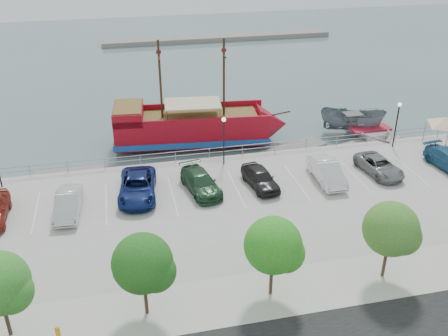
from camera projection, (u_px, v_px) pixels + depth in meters
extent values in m
plane|color=#4F6366|center=(243.00, 214.00, 37.78)|extent=(160.00, 160.00, 0.00)
cube|color=beige|center=(287.00, 291.00, 28.66)|extent=(100.00, 4.00, 0.05)
cylinder|color=gray|center=(221.00, 148.00, 43.62)|extent=(50.00, 0.06, 0.06)
cylinder|color=gray|center=(221.00, 152.00, 43.81)|extent=(50.00, 0.06, 0.06)
cube|color=gray|center=(218.00, 38.00, 87.12)|extent=(40.00, 3.00, 0.80)
cube|color=maroon|center=(191.00, 128.00, 48.08)|extent=(14.80, 5.93, 2.34)
cube|color=#18489B|center=(192.00, 135.00, 48.44)|extent=(15.10, 6.22, 0.54)
cone|color=maroon|center=(272.00, 124.00, 48.94)|extent=(3.30, 4.59, 4.33)
cube|color=maroon|center=(128.00, 113.00, 46.62)|extent=(3.14, 4.75, 1.26)
cube|color=brown|center=(128.00, 107.00, 46.31)|extent=(2.93, 4.38, 0.11)
cube|color=brown|center=(196.00, 116.00, 47.57)|extent=(12.06, 5.12, 0.14)
cube|color=maroon|center=(190.00, 106.00, 49.30)|extent=(14.37, 1.62, 0.63)
cube|color=maroon|center=(192.00, 122.00, 45.49)|extent=(14.37, 1.62, 0.63)
cylinder|color=#382111|center=(224.00, 78.00, 46.18)|extent=(0.24, 0.24, 7.39)
cylinder|color=#382111|center=(160.00, 80.00, 45.54)|extent=(0.24, 0.24, 7.39)
cylinder|color=#382111|center=(224.00, 54.00, 45.13)|extent=(0.40, 2.70, 0.13)
cylinder|color=#382111|center=(159.00, 56.00, 44.50)|extent=(0.40, 2.70, 0.13)
cube|color=beige|center=(193.00, 103.00, 46.94)|extent=(5.54, 3.93, 0.11)
cylinder|color=#382111|center=(279.00, 114.00, 48.51)|extent=(2.25, 0.37, 0.53)
imported|color=slate|center=(352.00, 123.00, 50.55)|extent=(6.85, 5.07, 2.50)
imported|color=white|center=(370.00, 132.00, 49.68)|extent=(5.32, 7.21, 1.45)
cube|color=gray|center=(75.00, 173.00, 43.18)|extent=(6.50, 2.18, 0.37)
cube|color=slate|center=(289.00, 151.00, 46.98)|extent=(8.08, 5.00, 0.45)
cube|color=gray|center=(368.00, 143.00, 48.59)|extent=(7.47, 4.34, 0.41)
cylinder|color=slate|center=(424.00, 133.00, 46.29)|extent=(0.08, 0.08, 1.97)
cylinder|color=slate|center=(439.00, 128.00, 47.47)|extent=(0.08, 0.08, 1.97)
cylinder|color=slate|center=(446.00, 142.00, 44.60)|extent=(0.08, 0.08, 1.97)
pyramid|color=white|center=(446.00, 117.00, 45.23)|extent=(4.89, 4.89, 0.81)
cylinder|color=orange|center=(58.00, 334.00, 25.37)|extent=(0.25, 0.25, 0.63)
sphere|color=orange|center=(57.00, 329.00, 25.22)|extent=(0.27, 0.27, 0.27)
cylinder|color=black|center=(224.00, 143.00, 42.01)|extent=(0.12, 0.12, 4.00)
sphere|color=#FFF2CC|center=(224.00, 120.00, 41.04)|extent=(0.36, 0.36, 0.36)
cylinder|color=black|center=(396.00, 127.00, 45.14)|extent=(0.12, 0.12, 4.00)
sphere|color=#FFF2CC|center=(400.00, 105.00, 44.17)|extent=(0.36, 0.36, 0.36)
cylinder|color=#473321|center=(7.00, 319.00, 25.22)|extent=(0.20, 0.20, 2.20)
sphere|color=#2E7124|center=(11.00, 292.00, 24.20)|extent=(2.20, 2.20, 2.20)
cylinder|color=#473321|center=(146.00, 298.00, 26.59)|extent=(0.20, 0.20, 2.20)
sphere|color=#1E5418|center=(142.00, 263.00, 25.53)|extent=(3.20, 3.20, 3.20)
sphere|color=#1E5418|center=(155.00, 271.00, 25.57)|extent=(2.20, 2.20, 2.20)
cylinder|color=#473321|center=(271.00, 279.00, 27.96)|extent=(0.20, 0.20, 2.20)
sphere|color=#29791C|center=(273.00, 245.00, 26.90)|extent=(3.20, 3.20, 3.20)
sphere|color=#29791C|center=(285.00, 253.00, 26.94)|extent=(2.20, 2.20, 2.20)
cylinder|color=#473321|center=(385.00, 261.00, 29.33)|extent=(0.20, 0.20, 2.20)
sphere|color=#3A6B26|center=(391.00, 229.00, 28.27)|extent=(3.20, 3.20, 3.20)
sphere|color=#3A6B26|center=(402.00, 236.00, 28.31)|extent=(2.20, 2.20, 2.20)
imported|color=silver|center=(68.00, 203.00, 35.68)|extent=(2.00, 4.86, 1.57)
imported|color=navy|center=(138.00, 187.00, 37.76)|extent=(3.36, 6.16, 1.64)
imported|color=#22462B|center=(201.00, 182.00, 38.51)|extent=(3.03, 5.46, 1.50)
imported|color=black|center=(260.00, 178.00, 39.11)|extent=(2.46, 4.75, 1.54)
imported|color=silver|center=(327.00, 171.00, 39.93)|extent=(1.89, 5.07, 1.65)
imported|color=slate|center=(379.00, 166.00, 41.12)|extent=(2.85, 5.12, 1.35)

